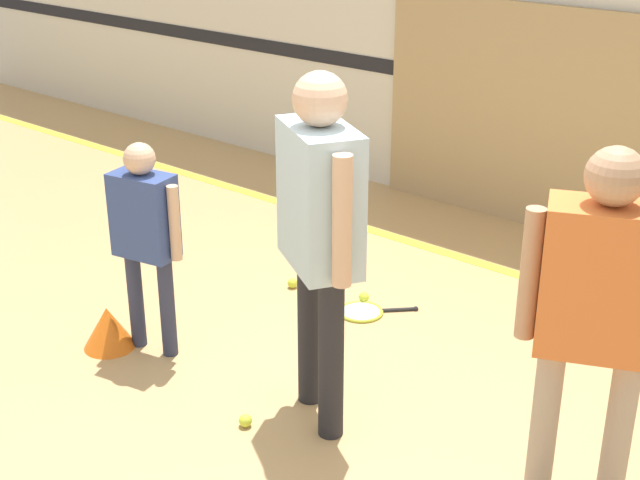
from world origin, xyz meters
TOP-DOWN VIEW (x-y plane):
  - ground_plane at (0.00, 0.00)m, footprint 16.00×16.00m
  - wall_back at (0.00, 3.11)m, footprint 16.00×0.07m
  - wall_panel at (-0.48, 3.05)m, footprint 2.63×0.05m
  - floor_stripe at (0.00, 2.18)m, footprint 14.40×0.10m
  - person_instructor at (-0.09, 0.05)m, footprint 0.58×0.49m
  - person_student_left at (-1.25, -0.04)m, footprint 0.46×0.25m
  - person_student_right at (1.19, 0.21)m, footprint 0.57×0.42m
  - racket_spare_on_floor at (-0.59, 1.07)m, footprint 0.45×0.46m
  - tennis_ball_near_instructor at (-0.32, -0.26)m, footprint 0.07×0.07m
  - tennis_ball_by_spare_racket at (-0.68, 1.19)m, footprint 0.07×0.07m
  - tennis_ball_stray_left at (-1.16, 1.06)m, footprint 0.07×0.07m
  - training_cone at (-1.47, -0.19)m, footprint 0.30×0.30m

SIDE VIEW (x-z plane):
  - ground_plane at x=0.00m, z-range 0.00..0.00m
  - floor_stripe at x=0.00m, z-range 0.00..0.01m
  - racket_spare_on_floor at x=-0.59m, z-range -0.01..0.03m
  - tennis_ball_near_instructor at x=-0.32m, z-range 0.00..0.07m
  - tennis_ball_by_spare_racket at x=-0.68m, z-range 0.00..0.07m
  - tennis_ball_stray_left at x=-1.16m, z-range 0.00..0.07m
  - training_cone at x=-1.47m, z-range 0.00..0.25m
  - person_student_left at x=-1.25m, z-range 0.15..1.38m
  - wall_panel at x=-0.48m, z-range 0.00..1.66m
  - person_student_right at x=1.19m, z-range 0.19..1.82m
  - person_instructor at x=-0.09m, z-range 0.21..1.96m
  - wall_back at x=0.00m, z-range 0.00..3.20m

